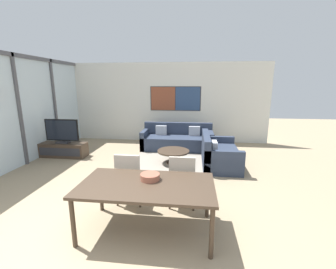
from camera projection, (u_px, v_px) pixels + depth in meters
The scene contains 13 objects.
ground_plane at pixel (96, 258), 2.73m from camera, with size 24.00×24.00×0.00m, color #9E896B.
wall_back at pixel (163, 103), 8.09m from camera, with size 7.48×0.09×2.80m.
window_wall_left at pixel (18, 106), 5.59m from camera, with size 0.07×5.86×2.80m.
area_rug at pixel (173, 163), 6.01m from camera, with size 2.20×1.67×0.01m.
tv_console at pixel (64, 150), 6.49m from camera, with size 1.30×0.45×0.41m.
television at pixel (62, 131), 6.37m from camera, with size 0.98×0.20×0.69m.
sofa_main at pixel (177, 140), 7.31m from camera, with size 2.26×0.91×0.81m.
sofa_side at pixel (217, 155), 5.80m from camera, with size 0.91×1.57×0.81m.
coffee_table at pixel (173, 153), 5.95m from camera, with size 0.84×0.84×0.35m.
dining_table at pixel (147, 188), 3.10m from camera, with size 1.86×0.99×0.72m.
dining_chair_left at pixel (130, 176), 3.88m from camera, with size 0.46×0.46×0.93m.
dining_chair_centre at pixel (182, 178), 3.78m from camera, with size 0.46×0.46×0.93m.
fruit_bowl at pixel (150, 176), 3.21m from camera, with size 0.28×0.28×0.09m.
Camera 1 is at (1.14, -2.21, 2.07)m, focal length 24.00 mm.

